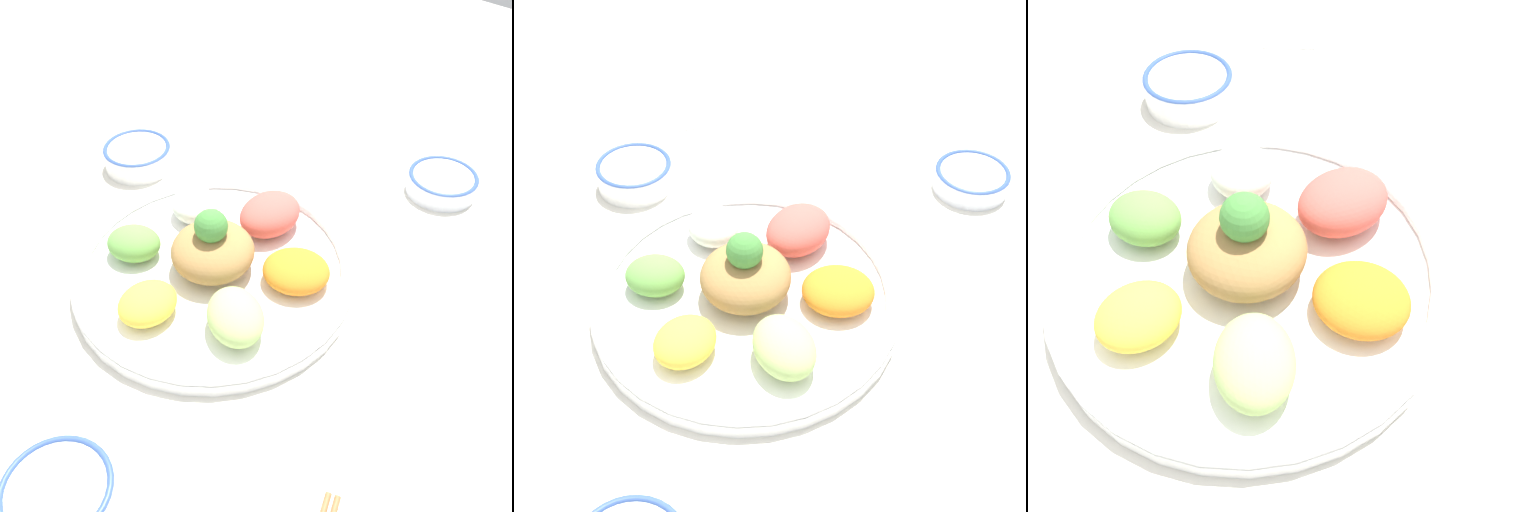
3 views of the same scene
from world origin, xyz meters
TOP-DOWN VIEW (x-y plane):
  - ground_plane at (0.00, 0.00)m, footprint 2.40×2.40m
  - salad_platter at (-0.02, -0.01)m, footprint 0.40×0.40m
  - sauce_bowl_red at (-0.41, 0.13)m, footprint 0.11×0.11m
  - rice_bowl_blue at (-0.12, -0.30)m, footprint 0.11×0.11m
  - sauce_bowl_dark at (0.32, 0.10)m, footprint 0.12×0.12m
  - serving_spoon_main at (-0.32, -0.30)m, footprint 0.11×0.10m

SIDE VIEW (x-z plane):
  - ground_plane at x=0.00m, z-range 0.00..0.00m
  - serving_spoon_main at x=-0.32m, z-range 0.00..0.01m
  - sauce_bowl_red at x=-0.41m, z-range 0.00..0.04m
  - sauce_bowl_dark at x=0.32m, z-range 0.00..0.04m
  - rice_bowl_blue at x=-0.12m, z-range 0.00..0.04m
  - salad_platter at x=-0.02m, z-range -0.03..0.09m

